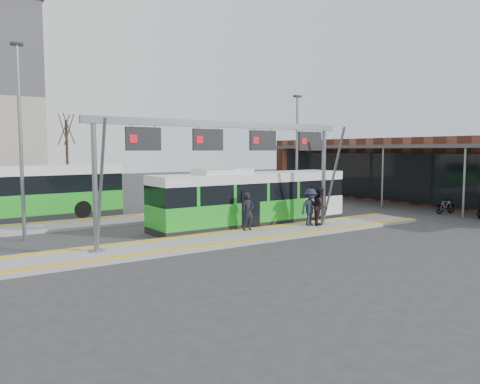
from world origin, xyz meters
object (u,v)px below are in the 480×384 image
object	(u,v)px
gantry	(231,145)
passenger_a	(248,211)
hero_bus	(251,199)
passenger_c	(310,207)
passenger_b	(320,206)

from	to	relation	value
gantry	passenger_a	distance (m)	3.60
hero_bus	passenger_c	distance (m)	3.18
gantry	passenger_a	world-z (taller)	gantry
passenger_a	passenger_b	bearing A→B (deg)	-11.52
passenger_a	passenger_b	world-z (taller)	passenger_b
gantry	hero_bus	world-z (taller)	gantry
hero_bus	passenger_a	bearing A→B (deg)	-130.75
gantry	passenger_b	world-z (taller)	gantry
hero_bus	passenger_a	world-z (taller)	hero_bus
passenger_b	passenger_a	bearing A→B (deg)	126.25
passenger_c	gantry	bearing A→B (deg)	177.22
gantry	passenger_c	world-z (taller)	gantry
passenger_c	passenger_a	bearing A→B (deg)	166.26
passenger_a	passenger_c	world-z (taller)	passenger_c
passenger_b	passenger_c	xyz separation A→B (m)	(-0.53, 0.16, -0.02)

